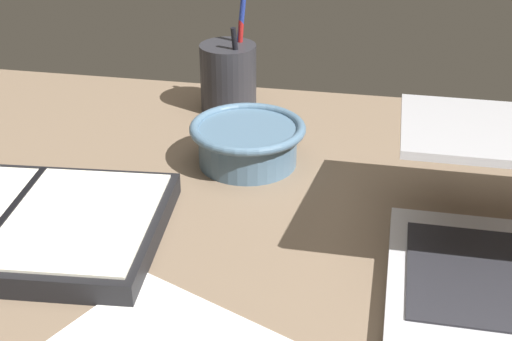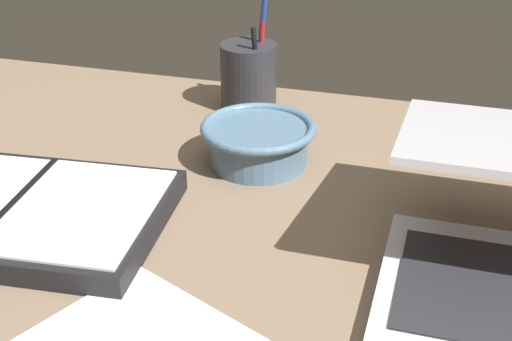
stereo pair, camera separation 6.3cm
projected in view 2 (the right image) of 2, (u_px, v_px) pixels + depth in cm
name	position (u px, v px, depth cm)	size (l,w,h in cm)	color
desk_top	(242.00, 272.00, 75.04)	(140.00, 100.00, 2.00)	#75604C
bowl	(258.00, 141.00, 93.56)	(15.26, 15.26, 5.71)	slate
pen_cup	(249.00, 76.00, 109.17)	(8.58, 8.58, 17.00)	#28282D
planner	(17.00, 211.00, 81.29)	(35.37, 25.49, 3.01)	black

